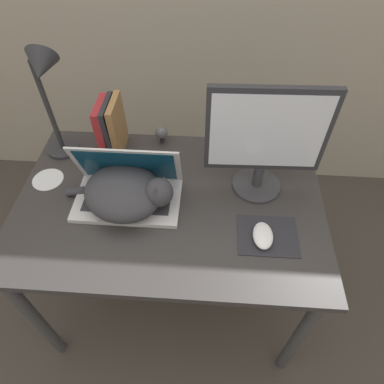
# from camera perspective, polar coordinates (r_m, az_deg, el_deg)

# --- Properties ---
(ground_plane) EXTENTS (12.00, 12.00, 0.00)m
(ground_plane) POSITION_cam_1_polar(r_m,az_deg,el_deg) (1.79, -3.96, -27.07)
(ground_plane) COLOR #3D3833
(desk) EXTENTS (1.14, 0.76, 0.75)m
(desk) POSITION_cam_1_polar(r_m,az_deg,el_deg) (1.34, -3.63, -3.83)
(desk) COLOR #2D2B2B
(desk) RESTS_ON ground_plane
(laptop) EXTENTS (0.39, 0.23, 0.23)m
(laptop) POSITION_cam_1_polar(r_m,az_deg,el_deg) (1.27, -10.66, 0.41)
(laptop) COLOR #B7B7BC
(laptop) RESTS_ON desk
(cat) EXTENTS (0.41, 0.35, 0.15)m
(cat) POSITION_cam_1_polar(r_m,az_deg,el_deg) (1.23, -10.87, -0.04)
(cat) COLOR #333338
(cat) RESTS_ON desk
(external_monitor) EXTENTS (0.41, 0.18, 0.43)m
(external_monitor) POSITION_cam_1_polar(r_m,az_deg,el_deg) (1.19, 12.17, 8.52)
(external_monitor) COLOR #333338
(external_monitor) RESTS_ON desk
(mousepad) EXTENTS (0.21, 0.17, 0.00)m
(mousepad) POSITION_cam_1_polar(r_m,az_deg,el_deg) (1.21, 12.50, -7.10)
(mousepad) COLOR #232328
(mousepad) RESTS_ON desk
(computer_mouse) EXTENTS (0.07, 0.11, 0.03)m
(computer_mouse) POSITION_cam_1_polar(r_m,az_deg,el_deg) (1.18, 11.73, -7.11)
(computer_mouse) COLOR silver
(computer_mouse) RESTS_ON mousepad
(book_row) EXTENTS (0.09, 0.17, 0.23)m
(book_row) POSITION_cam_1_polar(r_m,az_deg,el_deg) (1.44, -13.38, 10.50)
(book_row) COLOR maroon
(book_row) RESTS_ON desk
(desk_lamp) EXTENTS (0.17, 0.17, 0.47)m
(desk_lamp) POSITION_cam_1_polar(r_m,az_deg,el_deg) (1.35, -23.19, 15.77)
(desk_lamp) COLOR #28282D
(desk_lamp) RESTS_ON desk
(webcam) EXTENTS (0.05, 0.05, 0.08)m
(webcam) POSITION_cam_1_polar(r_m,az_deg,el_deg) (1.48, -5.09, 9.77)
(webcam) COLOR #232328
(webcam) RESTS_ON desk
(cd_disc) EXTENTS (0.12, 0.12, 0.00)m
(cd_disc) POSITION_cam_1_polar(r_m,az_deg,el_deg) (1.46, -22.87, 1.94)
(cd_disc) COLOR silver
(cd_disc) RESTS_ON desk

